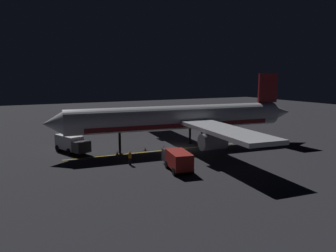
% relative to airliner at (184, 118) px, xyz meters
% --- Properties ---
extents(ground_plane, '(180.00, 180.00, 0.20)m').
position_rel_airliner_xyz_m(ground_plane, '(0.06, 0.63, -4.57)').
color(ground_plane, '#29292F').
extents(apron_guide_stripe, '(1.85, 26.12, 0.01)m').
position_rel_airliner_xyz_m(apron_guide_stripe, '(-0.19, 4.63, -4.47)').
color(apron_guide_stripe, gold).
rests_on(apron_guide_stripe, ground_plane).
extents(airliner, '(37.28, 39.69, 11.23)m').
position_rel_airliner_xyz_m(airliner, '(0.00, 0.00, 0.00)').
color(airliner, silver).
rests_on(airliner, ground_plane).
extents(baggage_truck, '(6.57, 4.13, 2.43)m').
position_rel_airliner_xyz_m(baggage_truck, '(4.45, 15.74, -3.21)').
color(baggage_truck, silver).
rests_on(baggage_truck, ground_plane).
extents(catering_truck, '(6.30, 3.18, 2.25)m').
position_rel_airliner_xyz_m(catering_truck, '(-9.73, 6.40, -3.29)').
color(catering_truck, maroon).
rests_on(catering_truck, ground_plane).
extents(ground_crew_worker, '(0.40, 0.40, 1.74)m').
position_rel_airliner_xyz_m(ground_crew_worker, '(-5.41, 10.61, -3.58)').
color(ground_crew_worker, black).
rests_on(ground_crew_worker, ground_plane).
extents(traffic_cone_near_left, '(0.50, 0.50, 0.55)m').
position_rel_airliner_xyz_m(traffic_cone_near_left, '(0.19, 10.43, -4.22)').
color(traffic_cone_near_left, '#EA590F').
rests_on(traffic_cone_near_left, ground_plane).
extents(traffic_cone_near_right, '(0.50, 0.50, 0.55)m').
position_rel_airliner_xyz_m(traffic_cone_near_right, '(-0.11, 10.06, -4.22)').
color(traffic_cone_near_right, '#EA590F').
rests_on(traffic_cone_near_right, ground_plane).
extents(traffic_cone_under_wing, '(0.50, 0.50, 0.55)m').
position_rel_airliner_xyz_m(traffic_cone_under_wing, '(0.47, 3.12, -4.22)').
color(traffic_cone_under_wing, '#EA590F').
rests_on(traffic_cone_under_wing, ground_plane).
extents(traffic_cone_far, '(0.50, 0.50, 0.55)m').
position_rel_airliner_xyz_m(traffic_cone_far, '(0.80, 6.00, -4.22)').
color(traffic_cone_far, '#EA590F').
rests_on(traffic_cone_far, ground_plane).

